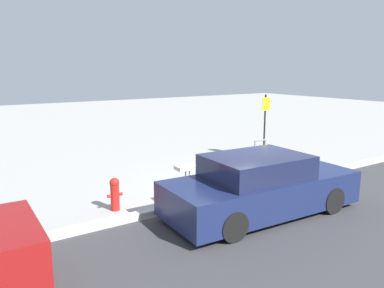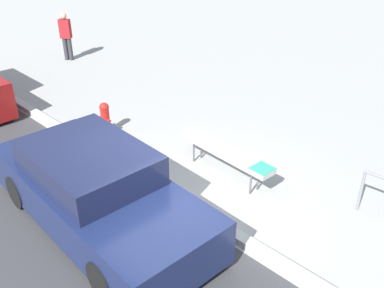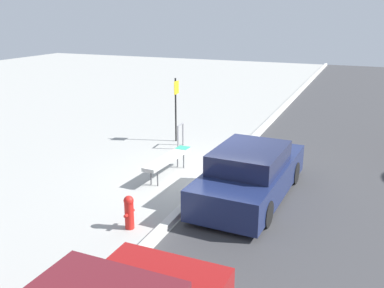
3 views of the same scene
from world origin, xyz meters
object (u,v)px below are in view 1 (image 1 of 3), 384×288
object	(u,v)px
bench	(211,164)
parked_car_near	(261,187)
fire_hydrant	(115,193)
bike_rack	(260,149)
sign_post	(265,120)

from	to	relation	value
bench	parked_car_near	bearing A→B (deg)	-98.68
fire_hydrant	bike_rack	bearing A→B (deg)	13.30
bench	sign_post	size ratio (longest dim) A/B	0.97
bench	fire_hydrant	world-z (taller)	fire_hydrant
bench	parked_car_near	world-z (taller)	parked_car_near
bench	parked_car_near	distance (m)	2.62
sign_post	parked_car_near	size ratio (longest dim) A/B	0.51
fire_hydrant	parked_car_near	world-z (taller)	parked_car_near
sign_post	parked_car_near	bearing A→B (deg)	-135.10
bike_rack	fire_hydrant	world-z (taller)	bike_rack
sign_post	fire_hydrant	distance (m)	6.75
fire_hydrant	parked_car_near	size ratio (longest dim) A/B	0.17
bike_rack	parked_car_near	xyz separation A→B (m)	(-3.19, -3.35, 0.13)
bench	fire_hydrant	distance (m)	3.21
sign_post	bench	bearing A→B (deg)	-159.16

